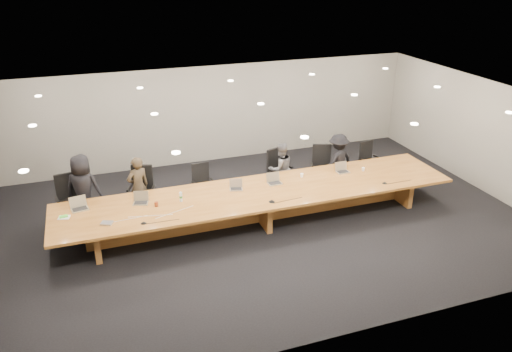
{
  "coord_description": "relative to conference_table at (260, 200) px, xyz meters",
  "views": [
    {
      "loc": [
        -3.41,
        -9.48,
        5.6
      ],
      "look_at": [
        0.0,
        0.3,
        1.0
      ],
      "focal_mm": 35.0,
      "sensor_mm": 36.0,
      "label": 1
    }
  ],
  "objects": [
    {
      "name": "laptop_b",
      "position": [
        -2.61,
        0.28,
        0.35
      ],
      "size": [
        0.36,
        0.3,
        0.25
      ],
      "primitive_type": null,
      "rotation": [
        0.0,
        0.0,
        -0.27
      ],
      "color": "tan",
      "rests_on": "conference_table"
    },
    {
      "name": "person_a",
      "position": [
        -3.74,
        1.26,
        0.3
      ],
      "size": [
        0.93,
        0.78,
        1.63
      ],
      "primitive_type": "imported",
      "rotation": [
        0.0,
        0.0,
        2.76
      ],
      "color": "black",
      "rests_on": "ground"
    },
    {
      "name": "laptop_a",
      "position": [
        -3.85,
        0.41,
        0.36
      ],
      "size": [
        0.38,
        0.31,
        0.27
      ],
      "primitive_type": null,
      "rotation": [
        0.0,
        0.0,
        0.19
      ],
      "color": "#BDB290",
      "rests_on": "conference_table"
    },
    {
      "name": "chair_far_left",
      "position": [
        -4.04,
        1.29,
        0.07
      ],
      "size": [
        0.7,
        0.7,
        1.18
      ],
      "primitive_type": null,
      "rotation": [
        0.0,
        0.0,
        0.19
      ],
      "color": "black",
      "rests_on": "ground"
    },
    {
      "name": "chair_left",
      "position": [
        -2.5,
        1.24,
        0.07
      ],
      "size": [
        0.76,
        0.76,
        1.18
      ],
      "primitive_type": null,
      "rotation": [
        0.0,
        0.0,
        -0.34
      ],
      "color": "black",
      "rests_on": "ground"
    },
    {
      "name": "laptop_e",
      "position": [
        2.26,
        0.35,
        0.35
      ],
      "size": [
        0.31,
        0.23,
        0.25
      ],
      "primitive_type": null,
      "rotation": [
        0.0,
        0.0,
        0.01
      ],
      "color": "#B9A98D",
      "rests_on": "conference_table"
    },
    {
      "name": "chair_right",
      "position": [
        2.13,
        1.19,
        0.05
      ],
      "size": [
        0.74,
        0.74,
        1.14
      ],
      "primitive_type": null,
      "rotation": [
        0.0,
        0.0,
        -0.32
      ],
      "color": "black",
      "rests_on": "ground"
    },
    {
      "name": "paper_cup_far",
      "position": [
        2.78,
        0.26,
        0.27
      ],
      "size": [
        0.09,
        0.09,
        0.09
      ],
      "primitive_type": "cone",
      "rotation": [
        0.0,
        0.0,
        -0.21
      ],
      "color": "white",
      "rests_on": "conference_table"
    },
    {
      "name": "amber_mug",
      "position": [
        -2.32,
        0.04,
        0.28
      ],
      "size": [
        0.09,
        0.09,
        0.1
      ],
      "primitive_type": "cylinder",
      "rotation": [
        0.0,
        0.0,
        -0.14
      ],
      "color": "maroon",
      "rests_on": "conference_table"
    },
    {
      "name": "person_d",
      "position": [
        2.54,
        1.12,
        0.2
      ],
      "size": [
        1.05,
        0.8,
        1.44
      ],
      "primitive_type": "imported",
      "rotation": [
        0.0,
        0.0,
        3.46
      ],
      "color": "black",
      "rests_on": "ground"
    },
    {
      "name": "person_c",
      "position": [
        0.97,
        1.2,
        0.16
      ],
      "size": [
        0.71,
        0.58,
        1.36
      ],
      "primitive_type": "imported",
      "rotation": [
        0.0,
        0.0,
        3.24
      ],
      "color": "#555658",
      "rests_on": "ground"
    },
    {
      "name": "notepad",
      "position": [
        -4.16,
        0.15,
        0.24
      ],
      "size": [
        0.26,
        0.23,
        0.01
      ],
      "primitive_type": "cube",
      "rotation": [
        0.0,
        0.0,
        -0.24
      ],
      "color": "white",
      "rests_on": "conference_table"
    },
    {
      "name": "mic_left",
      "position": [
        -2.67,
        -0.62,
        0.24
      ],
      "size": [
        0.15,
        0.15,
        0.03
      ],
      "primitive_type": "cone",
      "rotation": [
        0.0,
        0.0,
        -0.31
      ],
      "color": "black",
      "rests_on": "conference_table"
    },
    {
      "name": "lime_gadget",
      "position": [
        -4.16,
        0.16,
        0.26
      ],
      "size": [
        0.17,
        0.11,
        0.03
      ],
      "primitive_type": "cube",
      "rotation": [
        0.0,
        0.0,
        0.12
      ],
      "color": "#52CF37",
      "rests_on": "notepad"
    },
    {
      "name": "ground",
      "position": [
        0.0,
        0.0,
        -0.52
      ],
      "size": [
        12.0,
        12.0,
        0.0
      ],
      "primitive_type": "plane",
      "color": "black",
      "rests_on": "ground"
    },
    {
      "name": "chair_far_right",
      "position": [
        3.59,
        1.23,
        0.01
      ],
      "size": [
        0.64,
        0.64,
        1.06
      ],
      "primitive_type": null,
      "rotation": [
        0.0,
        0.0,
        0.22
      ],
      "color": "black",
      "rests_on": "ground"
    },
    {
      "name": "water_bottle",
      "position": [
        -1.78,
        0.1,
        0.33
      ],
      "size": [
        0.08,
        0.08,
        0.21
      ],
      "primitive_type": "cylinder",
      "rotation": [
        0.0,
        0.0,
        -0.16
      ],
      "color": "silver",
      "rests_on": "conference_table"
    },
    {
      "name": "av_box",
      "position": [
        -3.36,
        -0.39,
        0.25
      ],
      "size": [
        0.27,
        0.24,
        0.03
      ],
      "primitive_type": "cube",
      "rotation": [
        0.0,
        0.0,
        -0.42
      ],
      "color": "#B4B4B9",
      "rests_on": "conference_table"
    },
    {
      "name": "back_wall",
      "position": [
        0.0,
        4.0,
        0.88
      ],
      "size": [
        12.0,
        0.02,
        2.8
      ],
      "primitive_type": "cube",
      "color": "#B9B6A8",
      "rests_on": "ground"
    },
    {
      "name": "mic_right",
      "position": [
        2.87,
        -0.55,
        0.24
      ],
      "size": [
        0.14,
        0.14,
        0.03
      ],
      "primitive_type": "cone",
      "rotation": [
        0.0,
        0.0,
        -0.22
      ],
      "color": "black",
      "rests_on": "conference_table"
    },
    {
      "name": "person_b",
      "position": [
        -2.55,
        1.21,
        0.21
      ],
      "size": [
        0.61,
        0.5,
        1.45
      ],
      "primitive_type": "imported",
      "rotation": [
        0.0,
        0.0,
        3.48
      ],
      "color": "#362C1D",
      "rests_on": "ground"
    },
    {
      "name": "conference_table",
      "position": [
        0.0,
        0.0,
        0.0
      ],
      "size": [
        9.0,
        1.8,
        0.75
      ],
      "color": "brown",
      "rests_on": "ground"
    },
    {
      "name": "laptop_d",
      "position": [
        0.45,
        0.27,
        0.36
      ],
      "size": [
        0.33,
        0.25,
        0.25
      ],
      "primitive_type": null,
      "rotation": [
        0.0,
        0.0,
        0.04
      ],
      "color": "tan",
      "rests_on": "conference_table"
    },
    {
      "name": "paper_cup_near",
      "position": [
        1.2,
        0.41,
        0.27
      ],
      "size": [
        0.09,
        0.09,
        0.09
      ],
      "primitive_type": "cone",
      "rotation": [
        0.0,
        0.0,
        0.13
      ],
      "color": "white",
      "rests_on": "conference_table"
    },
    {
      "name": "chair_mid_right",
      "position": [
        1.0,
        1.3,
        0.05
      ],
      "size": [
        0.74,
        0.74,
        1.15
      ],
      "primitive_type": null,
      "rotation": [
        0.0,
        0.0,
        0.33
      ],
      "color": "black",
      "rests_on": "ground"
    },
    {
      "name": "laptop_c",
      "position": [
        -0.49,
        0.27,
        0.34
      ],
      "size": [
        0.34,
        0.28,
        0.23
      ],
      "primitive_type": null,
      "rotation": [
        0.0,
        0.0,
        -0.26
      ],
      "color": "tan",
      "rests_on": "conference_table"
    },
    {
      "name": "mic_center",
      "position": [
        0.06,
        -0.57,
        0.25
      ],
      "size": [
        0.16,
        0.16,
        0.03
      ],
      "primitive_type": "cone",
      "rotation": [
        0.0,
        0.0,
        0.22
      ],
      "color": "black",
      "rests_on": "conference_table"
    },
    {
      "name": "chair_mid_left",
      "position": [
        -0.99,
        1.3,
        -0.01
      ],
      "size": [
        0.58,
        0.58,
        1.02
      ],
      "primitive_type": null,
      "rotation": [
        0.0,
        0.0,
        0.11
      ],
      "color": "black",
      "rests_on": "ground"
    }
  ]
}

